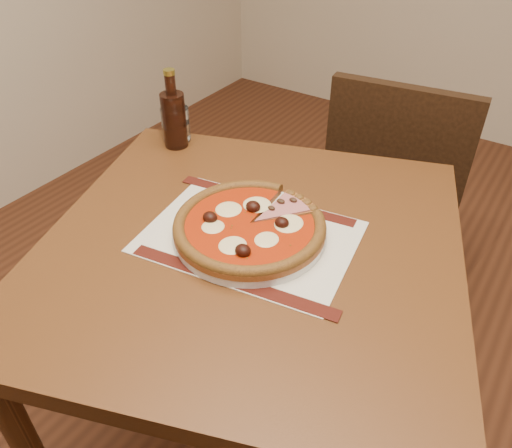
# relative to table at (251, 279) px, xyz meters

# --- Properties ---
(table) EXTENTS (1.02, 1.02, 0.75)m
(table) POSITION_rel_table_xyz_m (0.00, 0.00, 0.00)
(table) COLOR #5F3216
(table) RESTS_ON ground
(chair_far) EXTENTS (0.46, 0.46, 0.86)m
(chair_far) POSITION_rel_table_xyz_m (0.05, 0.75, -0.16)
(chair_far) COLOR black
(chair_far) RESTS_ON ground
(placemat) EXTENTS (0.44, 0.34, 0.00)m
(placemat) POSITION_rel_table_xyz_m (-0.01, 0.01, 0.10)
(placemat) COLOR beige
(placemat) RESTS_ON table
(plate) EXTENTS (0.29, 0.29, 0.02)m
(plate) POSITION_rel_table_xyz_m (-0.01, 0.01, 0.11)
(plate) COLOR white
(plate) RESTS_ON placemat
(pizza) EXTENTS (0.30, 0.30, 0.04)m
(pizza) POSITION_rel_table_xyz_m (-0.01, 0.01, 0.13)
(pizza) COLOR #A25E27
(pizza) RESTS_ON plate
(ham_slice) EXTENTS (0.09, 0.14, 0.02)m
(ham_slice) POSITION_rel_table_xyz_m (0.03, 0.09, 0.13)
(ham_slice) COLOR #A25E27
(ham_slice) RESTS_ON plate
(water_glass) EXTENTS (0.09, 0.09, 0.09)m
(water_glass) POSITION_rel_table_xyz_m (-0.40, 0.24, 0.14)
(water_glass) COLOR white
(water_glass) RESTS_ON table
(bottle) EXTENTS (0.06, 0.06, 0.20)m
(bottle) POSITION_rel_table_xyz_m (-0.38, 0.22, 0.18)
(bottle) COLOR black
(bottle) RESTS_ON table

